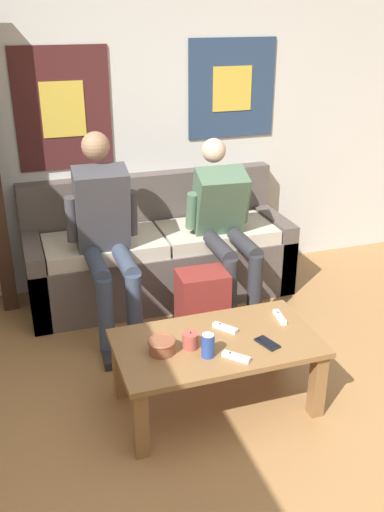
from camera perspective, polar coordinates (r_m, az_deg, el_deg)
wall_back at (r=4.28m, az=-3.56°, el=13.96°), size 10.00×0.07×2.55m
couch at (r=4.23m, az=-3.30°, el=0.01°), size 1.91×0.67×0.86m
coffee_table at (r=3.04m, az=2.48°, el=-9.60°), size 1.06×0.59×0.41m
person_seated_adult at (r=3.67m, az=-8.64°, el=2.61°), size 0.47×0.81×1.29m
person_seated_teen at (r=3.92m, az=3.28°, el=3.39°), size 0.47×0.85×1.17m
backpack at (r=3.66m, az=1.07°, el=-5.28°), size 0.32×0.27×0.48m
ceramic_bowl at (r=2.89m, az=-3.03°, el=-8.91°), size 0.14×0.14×0.07m
pillar_candle at (r=2.92m, az=-0.16°, el=-8.44°), size 0.08×0.08×0.09m
drink_can_blue at (r=2.85m, az=1.61°, el=-8.93°), size 0.07×0.07×0.12m
game_controller_near_left at (r=3.09m, az=3.32°, el=-7.18°), size 0.11×0.14×0.03m
game_controller_near_right at (r=2.86m, az=4.44°, el=-10.03°), size 0.12×0.13×0.03m
game_controller_far_center at (r=3.22m, az=8.76°, el=-6.06°), size 0.05×0.15×0.03m
cell_phone at (r=2.99m, az=7.54°, el=-8.63°), size 0.11×0.15×0.01m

